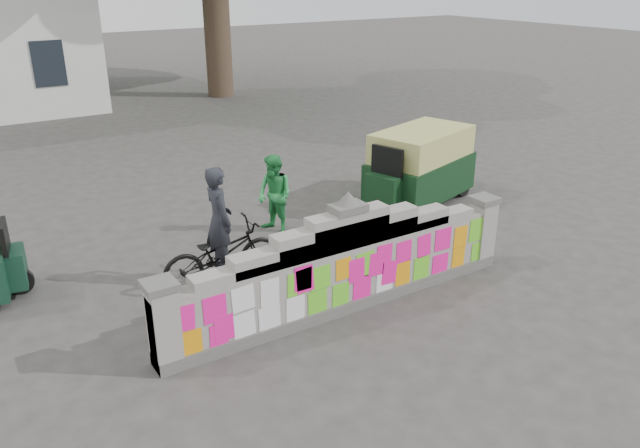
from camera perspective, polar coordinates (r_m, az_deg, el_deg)
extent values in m
plane|color=#383533|center=(10.27, 2.41, -7.64)|extent=(100.00, 100.00, 0.00)
cube|color=#4C4C49|center=(10.22, 2.42, -7.15)|extent=(6.40, 0.42, 0.20)
cube|color=gray|center=(9.99, 2.46, -4.65)|extent=(6.40, 0.32, 1.00)
cube|color=gray|center=(9.74, 2.52, -1.66)|extent=(5.20, 0.32, 0.14)
cube|color=gray|center=(9.71, 2.52, -1.29)|extent=(4.00, 0.32, 0.28)
cube|color=gray|center=(9.68, 2.53, -0.85)|extent=(2.60, 0.32, 0.44)
cube|color=gray|center=(9.65, 2.54, -0.47)|extent=(1.40, 0.32, 0.58)
cube|color=#4C4C49|center=(9.52, 2.57, 1.47)|extent=(0.55, 0.36, 0.12)
cone|color=#4C4C49|center=(9.47, 2.59, 2.38)|extent=(0.36, 0.36, 0.22)
cube|color=gray|center=(8.79, -14.06, -9.26)|extent=(0.36, 0.40, 1.24)
cube|color=#4C4C49|center=(8.47, -14.47, -5.44)|extent=(0.44, 0.44, 0.10)
cube|color=gray|center=(11.83, 14.51, -0.81)|extent=(0.36, 0.40, 1.24)
cube|color=#4C4C49|center=(11.60, 14.82, 2.19)|extent=(0.44, 0.44, 0.10)
cylinder|color=#38281E|center=(27.68, -9.41, 17.64)|extent=(1.10, 1.10, 6.00)
imported|color=black|center=(10.92, -9.01, -2.73)|extent=(2.14, 0.83, 1.11)
imported|color=#202228|center=(10.76, -9.13, -0.87)|extent=(0.48, 0.70, 1.88)
imported|color=green|center=(12.82, -4.17, 2.67)|extent=(0.80, 0.93, 1.66)
cube|color=#103223|center=(11.64, -26.40, -3.59)|extent=(0.57, 0.71, 0.64)
cube|color=black|center=(11.43, -26.87, -1.12)|extent=(0.19, 0.64, 0.55)
cylinder|color=black|center=(11.74, -25.74, -4.73)|extent=(0.47, 0.19, 0.45)
cube|color=black|center=(14.83, 9.13, 4.32)|extent=(2.98, 2.16, 0.89)
cube|color=tan|center=(14.61, 9.31, 7.23)|extent=(2.75, 2.04, 0.67)
cube|color=black|center=(13.72, 6.05, 2.98)|extent=(0.76, 0.91, 0.78)
cube|color=black|center=(13.51, 6.17, 5.66)|extent=(0.31, 0.77, 0.67)
cylinder|color=black|center=(13.74, 5.73, 1.55)|extent=(0.57, 0.29, 0.56)
cylinder|color=black|center=(16.05, 9.09, 4.46)|extent=(0.57, 0.29, 0.56)
cylinder|color=black|center=(15.49, 12.94, 3.51)|extent=(0.57, 0.29, 0.56)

